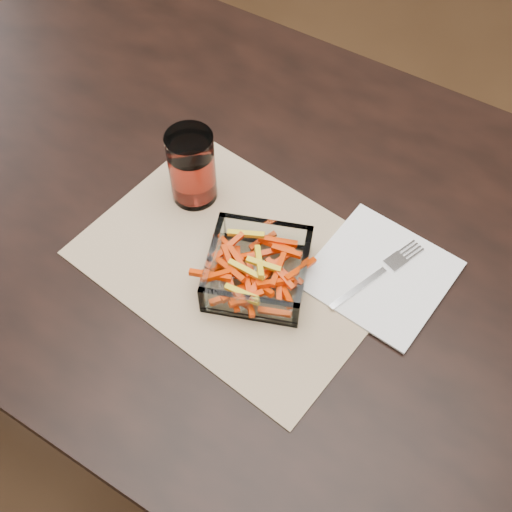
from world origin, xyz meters
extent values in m
plane|color=#331E0F|center=(0.00, 0.00, 0.00)|extent=(4.50, 4.50, 0.00)
cube|color=black|center=(0.00, 0.00, 0.73)|extent=(1.60, 0.90, 0.03)
cylinder|color=black|center=(-0.72, 0.37, 0.36)|extent=(0.06, 0.06, 0.72)
cube|color=tan|center=(-0.01, -0.09, 0.75)|extent=(0.49, 0.38, 0.00)
cube|color=white|center=(0.03, -0.10, 0.76)|extent=(0.18, 0.18, 0.01)
cube|color=white|center=(0.01, -0.04, 0.78)|extent=(0.14, 0.06, 0.06)
cube|color=white|center=(0.05, -0.16, 0.78)|extent=(0.14, 0.06, 0.06)
cube|color=white|center=(-0.03, -0.12, 0.78)|extent=(0.06, 0.14, 0.06)
cube|color=white|center=(0.09, -0.07, 0.78)|extent=(0.06, 0.14, 0.06)
cylinder|color=white|center=(-0.14, -0.01, 0.82)|extent=(0.07, 0.07, 0.13)
cylinder|color=#A12217|center=(-0.14, -0.01, 0.80)|extent=(0.06, 0.06, 0.09)
cube|color=white|center=(0.18, 0.01, 0.76)|extent=(0.21, 0.21, 0.00)
cube|color=silver|center=(0.17, -0.04, 0.76)|extent=(0.05, 0.10, 0.00)
cube|color=silver|center=(0.19, 0.04, 0.76)|extent=(0.03, 0.04, 0.00)
cube|color=silver|center=(0.20, 0.07, 0.76)|extent=(0.02, 0.03, 0.00)
cube|color=silver|center=(0.20, 0.07, 0.76)|extent=(0.02, 0.03, 0.00)
cube|color=silver|center=(0.21, 0.07, 0.76)|extent=(0.02, 0.03, 0.00)
cube|color=silver|center=(0.21, 0.06, 0.76)|extent=(0.02, 0.03, 0.00)
camera|label=1|loc=(0.30, -0.53, 1.57)|focal=45.00mm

